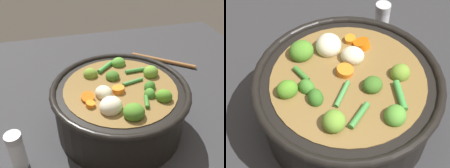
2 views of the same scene
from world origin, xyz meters
TOP-DOWN VIEW (x-y plane):
  - ground_plane at (0.00, 0.00)m, footprint 1.10×1.10m
  - cooking_pot at (0.00, -0.00)m, footprint 0.30×0.30m
  - wooden_spoon at (0.18, 0.20)m, footprint 0.21×0.21m
  - salt_shaker at (-0.22, -0.06)m, footprint 0.03×0.03m

SIDE VIEW (x-z plane):
  - ground_plane at x=0.00m, z-range 0.00..0.00m
  - wooden_spoon at x=0.18m, z-range 0.00..0.01m
  - salt_shaker at x=-0.22m, z-range 0.00..0.09m
  - cooking_pot at x=0.00m, z-range -0.01..0.13m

